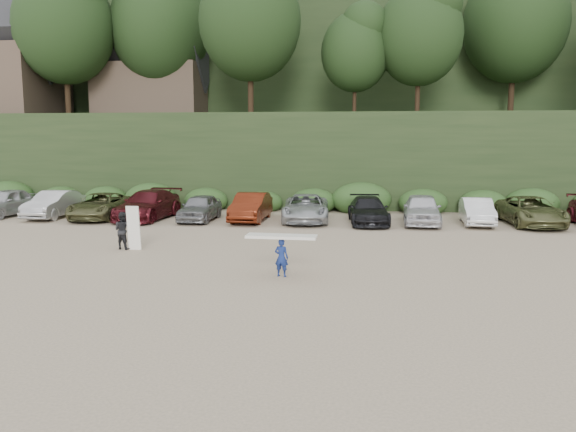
# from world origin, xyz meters

# --- Properties ---
(ground) EXTENTS (120.00, 120.00, 0.00)m
(ground) POSITION_xyz_m (0.00, 0.00, 0.00)
(ground) COLOR tan
(ground) RESTS_ON ground
(hillside_backdrop) EXTENTS (90.00, 41.50, 28.00)m
(hillside_backdrop) POSITION_xyz_m (-0.26, 35.93, 11.22)
(hillside_backdrop) COLOR black
(hillside_backdrop) RESTS_ON ground
(parked_cars) EXTENTS (39.56, 5.77, 1.64)m
(parked_cars) POSITION_xyz_m (2.66, 10.11, 0.74)
(parked_cars) COLOR #ACADB1
(parked_cars) RESTS_ON ground
(child_surfer) EXTENTS (2.29, 0.73, 1.36)m
(child_surfer) POSITION_xyz_m (1.40, -1.78, 0.92)
(child_surfer) COLOR navy
(child_surfer) RESTS_ON ground
(adult_surfer) EXTENTS (1.22, 0.77, 1.78)m
(adult_surfer) POSITION_xyz_m (-5.45, 1.92, 0.77)
(adult_surfer) COLOR black
(adult_surfer) RESTS_ON ground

